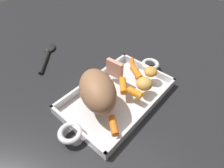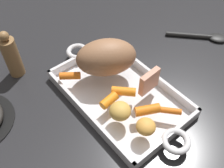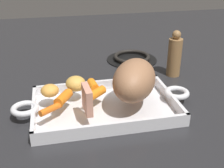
{
  "view_description": "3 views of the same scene",
  "coord_description": "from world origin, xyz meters",
  "px_view_note": "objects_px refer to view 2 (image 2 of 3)",
  "views": [
    {
      "loc": [
        0.32,
        0.26,
        0.47
      ],
      "look_at": [
        -0.0,
        -0.03,
        0.05
      ],
      "focal_mm": 30.08,
      "sensor_mm": 36.0,
      "label": 1
    },
    {
      "loc": [
        -0.32,
        0.29,
        0.55
      ],
      "look_at": [
        0.01,
        0.02,
        0.05
      ],
      "focal_mm": 41.61,
      "sensor_mm": 36.0,
      "label": 2
    },
    {
      "loc": [
        -0.11,
        -0.62,
        0.38
      ],
      "look_at": [
        0.02,
        0.0,
        0.07
      ],
      "focal_mm": 46.07,
      "sensor_mm": 36.0,
      "label": 3
    }
  ],
  "objects_px": {
    "potato_halved": "(146,127)",
    "serving_spoon": "(205,37)",
    "pork_roast": "(106,57)",
    "baby_carrot_southwest": "(147,110)",
    "baby_carrot_northwest": "(70,76)",
    "roasting_dish": "(119,94)",
    "baby_carrot_center_right": "(109,101)",
    "baby_carrot_southeast": "(124,91)",
    "potato_near_roast": "(120,111)",
    "pepper_mill": "(12,56)",
    "roast_slice_thick": "(149,81)",
    "baby_carrot_northeast": "(169,111)"
  },
  "relations": [
    {
      "from": "baby_carrot_northeast",
      "to": "serving_spoon",
      "type": "height_order",
      "value": "baby_carrot_northeast"
    },
    {
      "from": "pork_roast",
      "to": "roast_slice_thick",
      "type": "distance_m",
      "value": 0.13
    },
    {
      "from": "baby_carrot_southeast",
      "to": "potato_halved",
      "type": "height_order",
      "value": "potato_halved"
    },
    {
      "from": "baby_carrot_southeast",
      "to": "baby_carrot_northwest",
      "type": "distance_m",
      "value": 0.15
    },
    {
      "from": "potato_near_roast",
      "to": "pepper_mill",
      "type": "relative_size",
      "value": 0.35
    },
    {
      "from": "pork_roast",
      "to": "serving_spoon",
      "type": "xyz_separation_m",
      "value": [
        -0.07,
        -0.36,
        -0.08
      ]
    },
    {
      "from": "potato_near_roast",
      "to": "serving_spoon",
      "type": "distance_m",
      "value": 0.44
    },
    {
      "from": "pepper_mill",
      "to": "potato_halved",
      "type": "bearing_deg",
      "value": -161.17
    },
    {
      "from": "roasting_dish",
      "to": "baby_carrot_northeast",
      "type": "relative_size",
      "value": 7.62
    },
    {
      "from": "baby_carrot_northwest",
      "to": "baby_carrot_southwest",
      "type": "bearing_deg",
      "value": -159.63
    },
    {
      "from": "potato_halved",
      "to": "potato_near_roast",
      "type": "relative_size",
      "value": 0.87
    },
    {
      "from": "potato_halved",
      "to": "baby_carrot_northwest",
      "type": "bearing_deg",
      "value": 9.83
    },
    {
      "from": "roast_slice_thick",
      "to": "baby_carrot_northeast",
      "type": "height_order",
      "value": "roast_slice_thick"
    },
    {
      "from": "potato_near_roast",
      "to": "baby_carrot_northwest",
      "type": "bearing_deg",
      "value": 7.57
    },
    {
      "from": "baby_carrot_southeast",
      "to": "serving_spoon",
      "type": "xyz_separation_m",
      "value": [
        0.03,
        -0.38,
        -0.04
      ]
    },
    {
      "from": "roast_slice_thick",
      "to": "serving_spoon",
      "type": "relative_size",
      "value": 0.36
    },
    {
      "from": "baby_carrot_southeast",
      "to": "baby_carrot_northwest",
      "type": "relative_size",
      "value": 1.11
    },
    {
      "from": "baby_carrot_northwest",
      "to": "pepper_mill",
      "type": "bearing_deg",
      "value": 31.72
    },
    {
      "from": "baby_carrot_northeast",
      "to": "baby_carrot_southwest",
      "type": "bearing_deg",
      "value": 52.33
    },
    {
      "from": "roasting_dish",
      "to": "serving_spoon",
      "type": "height_order",
      "value": "roasting_dish"
    },
    {
      "from": "baby_carrot_southwest",
      "to": "baby_carrot_northeast",
      "type": "distance_m",
      "value": 0.05
    },
    {
      "from": "pork_roast",
      "to": "baby_carrot_southwest",
      "type": "distance_m",
      "value": 0.18
    },
    {
      "from": "baby_carrot_center_right",
      "to": "roasting_dish",
      "type": "bearing_deg",
      "value": -68.38
    },
    {
      "from": "baby_carrot_southeast",
      "to": "potato_halved",
      "type": "xyz_separation_m",
      "value": [
        -0.11,
        0.03,
        0.0
      ]
    },
    {
      "from": "roast_slice_thick",
      "to": "potato_near_roast",
      "type": "height_order",
      "value": "roast_slice_thick"
    },
    {
      "from": "baby_carrot_northwest",
      "to": "serving_spoon",
      "type": "height_order",
      "value": "baby_carrot_northwest"
    },
    {
      "from": "pepper_mill",
      "to": "roast_slice_thick",
      "type": "bearing_deg",
      "value": -143.85
    },
    {
      "from": "pork_roast",
      "to": "pepper_mill",
      "type": "relative_size",
      "value": 1.08
    },
    {
      "from": "baby_carrot_northeast",
      "to": "potato_halved",
      "type": "height_order",
      "value": "potato_halved"
    },
    {
      "from": "potato_halved",
      "to": "baby_carrot_center_right",
      "type": "bearing_deg",
      "value": 7.76
    },
    {
      "from": "pork_roast",
      "to": "potato_halved",
      "type": "height_order",
      "value": "pork_roast"
    },
    {
      "from": "roasting_dish",
      "to": "serving_spoon",
      "type": "xyz_separation_m",
      "value": [
        0.0,
        -0.38,
        -0.0
      ]
    },
    {
      "from": "baby_carrot_center_right",
      "to": "potato_near_roast",
      "type": "xyz_separation_m",
      "value": [
        -0.04,
        0.0,
        0.01
      ]
    },
    {
      "from": "baby_carrot_southwest",
      "to": "baby_carrot_northwest",
      "type": "distance_m",
      "value": 0.22
    },
    {
      "from": "baby_carrot_northeast",
      "to": "baby_carrot_northwest",
      "type": "relative_size",
      "value": 1.09
    },
    {
      "from": "pork_roast",
      "to": "baby_carrot_center_right",
      "type": "relative_size",
      "value": 3.47
    },
    {
      "from": "potato_near_roast",
      "to": "pepper_mill",
      "type": "xyz_separation_m",
      "value": [
        0.32,
        0.11,
        0.01
      ]
    },
    {
      "from": "potato_halved",
      "to": "serving_spoon",
      "type": "height_order",
      "value": "potato_halved"
    },
    {
      "from": "roast_slice_thick",
      "to": "baby_carrot_northwest",
      "type": "distance_m",
      "value": 0.21
    },
    {
      "from": "potato_halved",
      "to": "potato_near_roast",
      "type": "bearing_deg",
      "value": 15.62
    },
    {
      "from": "roast_slice_thick",
      "to": "baby_carrot_southeast",
      "type": "bearing_deg",
      "value": 64.77
    },
    {
      "from": "baby_carrot_southwest",
      "to": "baby_carrot_southeast",
      "type": "xyz_separation_m",
      "value": [
        0.08,
        0.0,
        -0.0
      ]
    },
    {
      "from": "roasting_dish",
      "to": "serving_spoon",
      "type": "relative_size",
      "value": 2.67
    },
    {
      "from": "baby_carrot_southeast",
      "to": "serving_spoon",
      "type": "bearing_deg",
      "value": -86.11
    },
    {
      "from": "serving_spoon",
      "to": "roasting_dish",
      "type": "bearing_deg",
      "value": -132.35
    },
    {
      "from": "pork_roast",
      "to": "serving_spoon",
      "type": "height_order",
      "value": "pork_roast"
    },
    {
      "from": "baby_carrot_northeast",
      "to": "pork_roast",
      "type": "bearing_deg",
      "value": 7.25
    },
    {
      "from": "baby_carrot_southwest",
      "to": "potato_near_roast",
      "type": "relative_size",
      "value": 1.14
    },
    {
      "from": "baby_carrot_northeast",
      "to": "potato_near_roast",
      "type": "distance_m",
      "value": 0.12
    },
    {
      "from": "baby_carrot_northwest",
      "to": "baby_carrot_southeast",
      "type": "bearing_deg",
      "value": -150.81
    }
  ]
}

